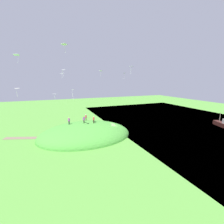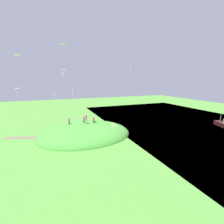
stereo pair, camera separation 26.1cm
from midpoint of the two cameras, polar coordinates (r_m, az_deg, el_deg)
ground_plane at (r=39.35m, az=-0.18°, el=-8.07°), size 160.00×160.00×0.00m
lake_water at (r=54.62m, az=26.65°, el=-3.91°), size 47.80×80.00×0.40m
grass_hill at (r=38.73m, az=-9.58°, el=-8.57°), size 22.32×16.60×6.21m
dirt_path at (r=41.57m, az=-28.10°, el=-8.38°), size 11.23×5.24×0.04m
boat_on_lake at (r=54.88m, az=36.20°, el=-3.79°), size 3.95×6.75×3.88m
person_with_child at (r=37.78m, az=-10.15°, el=-2.57°), size 0.65×0.65×1.64m
person_watching_kites at (r=38.18m, az=-15.41°, el=-2.88°), size 0.60×0.60×1.71m
person_walking_path at (r=37.59m, az=-6.58°, el=-2.55°), size 0.49×0.49×1.68m
person_near_shore at (r=41.31m, az=-9.39°, el=-1.72°), size 0.49×0.49×1.69m
kite_0 at (r=41.26m, az=-17.47°, el=14.57°), size 0.84×0.87×1.18m
kite_1 at (r=47.51m, az=4.82°, el=13.97°), size 0.88×0.87×1.90m
kite_2 at (r=40.72m, az=-20.03°, el=6.27°), size 1.27×1.26×1.36m
kite_3 at (r=33.07m, az=-13.92°, el=7.70°), size 0.80×0.88×2.16m
kite_4 at (r=50.00m, az=-3.81°, el=14.87°), size 1.08×1.22×1.81m
kite_5 at (r=37.23m, az=7.32°, el=16.14°), size 0.91×1.04×1.76m
kite_6 at (r=32.29m, az=-17.06°, el=22.68°), size 1.30×1.35×1.60m
kite_7 at (r=41.25m, az=-31.55°, el=17.43°), size 1.30×1.02×1.81m
kite_8 at (r=49.61m, az=-17.19°, el=14.48°), size 0.88×0.61×2.22m
kite_9 at (r=38.26m, az=-31.40°, el=7.37°), size 1.18×1.38×2.08m
kite_10 at (r=44.50m, az=-17.66°, el=13.38°), size 1.06×1.12×1.45m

